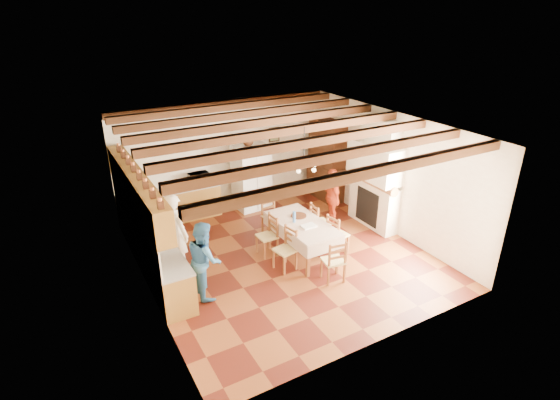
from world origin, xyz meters
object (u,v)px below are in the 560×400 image
object	(u,v)px
chair_end_far	(272,216)
person_woman_red	(332,197)
refrigerator	(251,177)
chair_right_far	(320,222)
chair_right_near	(338,234)
dining_table	(302,226)
microwave	(199,179)
chair_left_near	(285,249)
hutch	(326,160)
chair_left_far	(267,236)
person_man	(176,234)
chair_end_near	(333,260)
person_woman_blue	(204,259)

from	to	relation	value
chair_end_far	person_woman_red	size ratio (longest dim) A/B	0.63
refrigerator	chair_right_far	world-z (taller)	refrigerator
chair_right_near	chair_end_far	distance (m)	1.78
chair_right_near	chair_right_far	distance (m)	0.69
dining_table	microwave	size ratio (longest dim) A/B	3.52
chair_left_near	chair_end_far	distance (m)	1.67
person_woman_red	microwave	world-z (taller)	person_woman_red
hutch	chair_end_far	size ratio (longest dim) A/B	2.43
dining_table	microwave	bearing A→B (deg)	112.29
refrigerator	chair_left_far	size ratio (longest dim) A/B	1.89
person_man	chair_end_far	bearing A→B (deg)	-102.50
chair_left_near	microwave	xyz separation A→B (m)	(-0.63, 3.46, 0.57)
chair_end_far	chair_left_far	bearing A→B (deg)	-131.75
chair_end_near	person_man	world-z (taller)	person_man
chair_left_near	microwave	size ratio (longest dim) A/B	1.79
chair_end_far	chair_right_far	bearing A→B (deg)	-51.88
refrigerator	hutch	bearing A→B (deg)	-14.97
chair_left_far	person_woman_blue	bearing A→B (deg)	-69.17
chair_right_near	microwave	xyz separation A→B (m)	(-2.04, 3.44, 0.57)
hutch	chair_right_far	world-z (taller)	hutch
refrigerator	person_man	xyz separation A→B (m)	(-2.82, -2.20, -0.01)
chair_left_near	chair_left_far	distance (m)	0.73
chair_right_far	chair_left_near	bearing A→B (deg)	122.14
refrigerator	person_man	world-z (taller)	refrigerator
hutch	person_man	world-z (taller)	hutch
dining_table	person_man	bearing A→B (deg)	165.46
person_woman_blue	person_man	bearing A→B (deg)	18.11
chair_left_far	person_woman_blue	distance (m)	1.91
person_woman_blue	hutch	bearing A→B (deg)	-54.49
hutch	person_woman_red	size ratio (longest dim) A/B	1.53
chair_end_far	person_woman_blue	bearing A→B (deg)	-152.61
chair_end_far	chair_end_near	bearing A→B (deg)	-93.96
chair_left_near	person_woman_blue	world-z (taller)	person_woman_blue
chair_right_far	chair_right_near	bearing A→B (deg)	-173.91
microwave	chair_end_far	bearing A→B (deg)	-59.49
chair_right_far	person_woman_blue	world-z (taller)	person_woman_blue
chair_end_far	person_man	size ratio (longest dim) A/B	0.53
chair_right_far	chair_end_far	size ratio (longest dim) A/B	1.00
refrigerator	person_woman_blue	xyz separation A→B (m)	(-2.58, -3.24, -0.13)
chair_right_near	chair_right_far	world-z (taller)	same
person_woman_red	microwave	distance (m)	3.52
chair_end_near	person_woman_red	world-z (taller)	person_woman_red
chair_end_near	dining_table	bearing A→B (deg)	-79.70
chair_left_far	chair_right_near	bearing A→B (deg)	62.04
chair_left_far	chair_right_far	distance (m)	1.45
hutch	refrigerator	bearing A→B (deg)	167.12
chair_end_far	person_man	xyz separation A→B (m)	(-2.57, -0.54, 0.42)
dining_table	chair_left_near	size ratio (longest dim) A/B	1.96
chair_left_near	microwave	distance (m)	3.56
chair_end_near	chair_end_far	size ratio (longest dim) A/B	1.00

